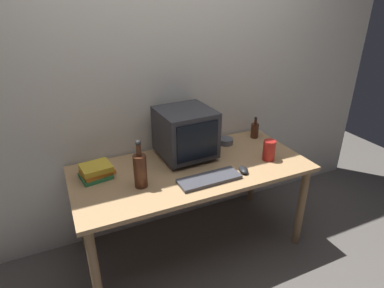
# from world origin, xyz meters

# --- Properties ---
(ground_plane) EXTENTS (6.00, 6.00, 0.00)m
(ground_plane) POSITION_xyz_m (0.00, 0.00, 0.00)
(ground_plane) COLOR #56514C
(back_wall) EXTENTS (4.00, 0.08, 2.50)m
(back_wall) POSITION_xyz_m (0.00, 0.44, 1.25)
(back_wall) COLOR silver
(back_wall) RESTS_ON ground
(desk) EXTENTS (1.66, 0.77, 0.71)m
(desk) POSITION_xyz_m (0.00, 0.00, 0.63)
(desk) COLOR tan
(desk) RESTS_ON ground
(crt_monitor) EXTENTS (0.40, 0.40, 0.37)m
(crt_monitor) POSITION_xyz_m (0.02, 0.17, 0.90)
(crt_monitor) COLOR #333338
(crt_monitor) RESTS_ON desk
(keyboard) EXTENTS (0.42, 0.16, 0.02)m
(keyboard) POSITION_xyz_m (0.03, -0.21, 0.72)
(keyboard) COLOR #3F3F47
(keyboard) RESTS_ON desk
(computer_mouse) EXTENTS (0.08, 0.11, 0.04)m
(computer_mouse) POSITION_xyz_m (0.29, -0.21, 0.73)
(computer_mouse) COLOR black
(computer_mouse) RESTS_ON desk
(bottle_tall) EXTENTS (0.08, 0.08, 0.32)m
(bottle_tall) POSITION_xyz_m (-0.40, -0.09, 0.83)
(bottle_tall) COLOR #472314
(bottle_tall) RESTS_ON desk
(bottle_short) EXTENTS (0.07, 0.07, 0.19)m
(bottle_short) POSITION_xyz_m (0.70, 0.25, 0.78)
(bottle_short) COLOR #472314
(bottle_short) RESTS_ON desk
(book_stack) EXTENTS (0.23, 0.19, 0.09)m
(book_stack) POSITION_xyz_m (-0.64, 0.13, 0.75)
(book_stack) COLOR #33894C
(book_stack) RESTS_ON desk
(cd_spindle) EXTENTS (0.12, 0.12, 0.04)m
(cd_spindle) POSITION_xyz_m (0.41, 0.24, 0.73)
(cd_spindle) COLOR #595B66
(cd_spindle) RESTS_ON desk
(metal_canister) EXTENTS (0.09, 0.09, 0.15)m
(metal_canister) POSITION_xyz_m (0.56, -0.13, 0.78)
(metal_canister) COLOR #A51E19
(metal_canister) RESTS_ON desk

